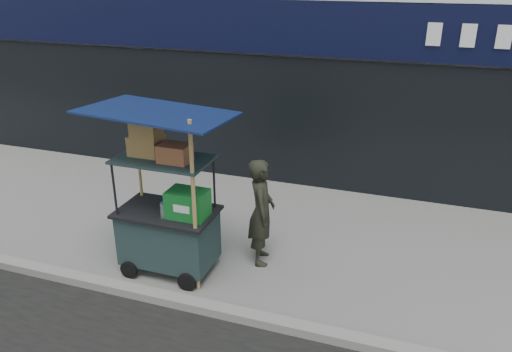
% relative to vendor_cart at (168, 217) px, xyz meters
% --- Properties ---
extents(ground, '(80.00, 80.00, 0.00)m').
position_rel_vendor_cart_xyz_m(ground, '(0.84, -0.50, -0.82)').
color(ground, gray).
rests_on(ground, ground).
extents(curb, '(80.00, 0.18, 0.12)m').
position_rel_vendor_cart_xyz_m(curb, '(0.84, -0.70, -0.76)').
color(curb, gray).
rests_on(curb, ground).
extents(vendor_cart, '(1.73, 1.23, 2.34)m').
position_rel_vendor_cart_xyz_m(vendor_cart, '(0.00, 0.00, 0.00)').
color(vendor_cart, '#18292A').
rests_on(vendor_cart, ground).
extents(vendor_man, '(0.52, 0.64, 1.54)m').
position_rel_vendor_cart_xyz_m(vendor_man, '(1.10, 0.62, -0.05)').
color(vendor_man, black).
rests_on(vendor_man, ground).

